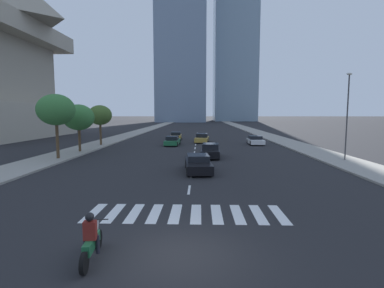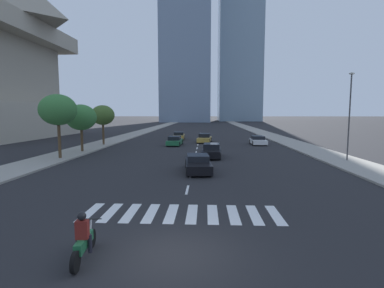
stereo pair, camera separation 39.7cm
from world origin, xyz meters
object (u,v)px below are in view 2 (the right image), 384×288
at_px(motorcycle_lead, 84,240).
at_px(sedan_gold_3, 179,136).
at_px(sedan_black_4, 198,164).
at_px(street_lamp_east, 350,110).
at_px(street_tree_nearest, 58,110).
at_px(sedan_green_2, 175,141).
at_px(street_tree_second, 81,117).
at_px(sedan_white_0, 258,141).
at_px(sedan_gold_5, 204,138).
at_px(street_tree_third, 103,115).
at_px(sedan_black_1, 212,151).

xyz_separation_m(motorcycle_lead, sedan_gold_3, (-0.75, 39.98, 0.00)).
bearing_deg(sedan_black_4, street_lamp_east, 106.05).
distance_m(street_lamp_east, street_tree_nearest, 26.51).
distance_m(motorcycle_lead, street_tree_nearest, 21.57).
distance_m(sedan_green_2, street_tree_second, 12.75).
distance_m(sedan_white_0, sedan_gold_3, 13.76).
height_order(sedan_gold_5, street_tree_third, street_tree_third).
xyz_separation_m(sedan_gold_3, street_tree_second, (-9.35, -16.35, 3.30)).
bearing_deg(sedan_gold_3, street_tree_nearest, 154.69).
bearing_deg(street_tree_second, street_lamp_east, -10.97).
bearing_deg(motorcycle_lead, sedan_green_2, -4.58).
bearing_deg(street_tree_second, street_tree_third, 90.00).
bearing_deg(street_lamp_east, street_tree_nearest, 179.73).
bearing_deg(sedan_black_4, sedan_green_2, -173.35).
height_order(sedan_white_0, street_tree_second, street_tree_second).
bearing_deg(motorcycle_lead, street_tree_third, 12.75).
relative_size(sedan_green_2, street_tree_nearest, 0.77).
bearing_deg(street_tree_second, sedan_gold_5, 41.30).
bearing_deg(sedan_gold_3, street_tree_third, 133.61).
distance_m(sedan_black_4, street_lamp_east, 14.82).
bearing_deg(sedan_black_4, motorcycle_lead, -17.63).
xyz_separation_m(sedan_white_0, sedan_black_1, (-6.72, -12.16, 0.06)).
height_order(sedan_black_1, sedan_gold_5, sedan_black_1).
xyz_separation_m(sedan_gold_3, sedan_gold_5, (4.26, -4.40, 0.01)).
relative_size(street_lamp_east, street_tree_third, 1.47).
relative_size(sedan_black_1, street_tree_second, 0.88).
height_order(sedan_white_0, street_lamp_east, street_lamp_east).
relative_size(street_lamp_east, street_tree_nearest, 1.30).
height_order(sedan_black_4, street_tree_second, street_tree_second).
distance_m(sedan_black_1, street_tree_third, 17.79).
height_order(motorcycle_lead, sedan_black_4, motorcycle_lead).
distance_m(sedan_green_2, street_tree_nearest, 16.46).
bearing_deg(sedan_black_1, street_tree_second, -98.65).
xyz_separation_m(sedan_black_4, street_lamp_east, (13.33, 5.06, 4.05)).
bearing_deg(street_tree_nearest, sedan_white_0, 33.89).
distance_m(sedan_white_0, sedan_black_4, 20.89).
height_order(sedan_gold_3, street_tree_second, street_tree_second).
bearing_deg(sedan_gold_5, street_tree_nearest, -33.55).
height_order(sedan_gold_3, street_tree_third, street_tree_third).
distance_m(sedan_black_4, street_tree_second, 16.99).
distance_m(street_lamp_east, street_tree_second, 27.01).
height_order(sedan_black_4, street_lamp_east, street_lamp_east).
distance_m(motorcycle_lead, sedan_gold_3, 39.99).
distance_m(sedan_gold_5, street_tree_third, 14.93).
relative_size(motorcycle_lead, street_tree_second, 0.42).
bearing_deg(sedan_black_1, sedan_white_0, 154.29).
bearing_deg(street_lamp_east, sedan_black_4, -159.22).
bearing_deg(sedan_white_0, sedan_black_4, -21.62).
height_order(street_tree_second, street_tree_third, street_tree_third).
xyz_separation_m(motorcycle_lead, street_lamp_east, (16.41, 18.49, 4.05)).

